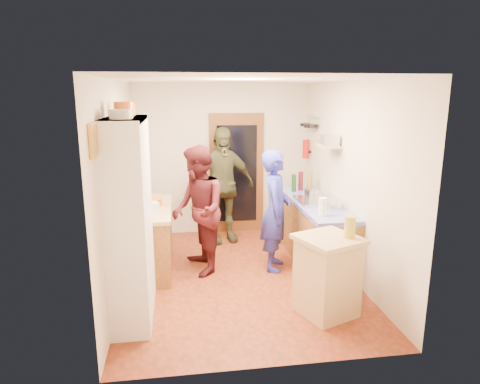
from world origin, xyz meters
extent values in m
cube|color=maroon|center=(0.00, 0.00, -0.01)|extent=(3.00, 4.00, 0.02)
cube|color=silver|center=(0.00, 0.00, 2.61)|extent=(3.00, 4.00, 0.02)
cube|color=beige|center=(0.00, 2.01, 1.30)|extent=(3.00, 0.02, 2.60)
cube|color=beige|center=(0.00, -2.01, 1.30)|extent=(3.00, 0.02, 2.60)
cube|color=beige|center=(-1.51, 0.00, 1.30)|extent=(0.02, 4.00, 2.60)
cube|color=beige|center=(1.51, 0.00, 1.30)|extent=(0.02, 4.00, 2.60)
cube|color=brown|center=(0.25, 1.97, 1.05)|extent=(0.95, 0.06, 2.10)
cube|color=black|center=(0.25, 1.94, 1.05)|extent=(0.70, 0.02, 1.70)
cube|color=white|center=(-1.30, -0.80, 1.10)|extent=(0.40, 1.20, 2.20)
cube|color=white|center=(-1.30, -0.80, 2.18)|extent=(0.40, 1.14, 0.04)
cylinder|color=white|center=(-1.30, -1.04, 2.25)|extent=(0.22, 0.22, 0.09)
cylinder|color=orange|center=(-1.30, -0.79, 2.28)|extent=(0.20, 0.20, 0.16)
cylinder|color=orange|center=(-1.30, -0.40, 2.27)|extent=(0.16, 0.16, 0.14)
cube|color=olive|center=(-1.20, 0.45, 0.42)|extent=(0.60, 1.40, 0.85)
cube|color=tan|center=(-1.20, 0.45, 0.88)|extent=(0.64, 1.44, 0.05)
cube|color=white|center=(-1.15, 0.04, 0.99)|extent=(0.26, 0.21, 0.17)
cylinder|color=white|center=(-1.25, 0.33, 0.98)|extent=(0.17, 0.17, 0.16)
cylinder|color=orange|center=(-1.12, 0.54, 0.95)|extent=(0.27, 0.27, 0.10)
cube|color=tan|center=(-1.18, 1.04, 0.91)|extent=(0.31, 0.23, 0.02)
cube|color=olive|center=(1.20, 0.50, 0.42)|extent=(0.60, 2.20, 0.84)
cube|color=#0710A3|center=(1.20, 0.50, 0.87)|extent=(0.62, 2.22, 0.06)
cube|color=silver|center=(1.20, 0.40, 0.92)|extent=(0.55, 0.58, 0.04)
cylinder|color=silver|center=(1.15, 0.49, 1.01)|extent=(0.20, 0.20, 0.13)
cylinder|color=#143F14|center=(1.05, 1.10, 1.04)|extent=(0.08, 0.08, 0.28)
cylinder|color=#591419|center=(1.18, 1.16, 1.05)|extent=(0.09, 0.09, 0.31)
cylinder|color=olive|center=(1.31, 1.09, 1.05)|extent=(0.08, 0.08, 0.31)
cylinder|color=white|center=(1.05, -0.28, 1.02)|extent=(0.13, 0.13, 0.24)
cylinder|color=silver|center=(1.30, 0.01, 0.95)|extent=(0.27, 0.27, 0.09)
cube|color=tan|center=(0.84, -1.12, 0.43)|extent=(0.71, 0.71, 0.86)
cube|color=tan|center=(0.84, -1.12, 0.89)|extent=(0.81, 0.81, 0.05)
cube|color=white|center=(0.78, -1.09, 0.90)|extent=(0.43, 0.39, 0.02)
cylinder|color=#AD9E2D|center=(1.05, -1.17, 1.03)|extent=(0.16, 0.16, 0.24)
cylinder|color=silver|center=(1.46, 1.52, 2.05)|extent=(0.02, 0.65, 0.02)
cylinder|color=black|center=(1.40, 1.35, 1.92)|extent=(0.18, 0.18, 0.05)
cylinder|color=black|center=(1.40, 1.55, 1.90)|extent=(0.16, 0.16, 0.05)
cylinder|color=black|center=(1.40, 1.75, 1.91)|extent=(0.17, 0.17, 0.05)
cube|color=tan|center=(1.37, 0.45, 1.70)|extent=(0.26, 0.42, 0.03)
cube|color=silver|center=(1.37, 0.45, 1.79)|extent=(0.25, 0.32, 0.15)
cube|color=black|center=(1.47, 1.70, 1.45)|extent=(0.06, 0.10, 0.04)
cylinder|color=red|center=(1.41, 1.70, 1.50)|extent=(0.11, 0.11, 0.32)
cube|color=gold|center=(-1.48, -1.55, 2.05)|extent=(0.03, 0.25, 0.30)
imported|color=#2A2F9D|center=(0.57, 0.20, 0.85)|extent=(0.56, 0.70, 1.69)
imported|color=#421317|center=(-0.50, 0.30, 0.88)|extent=(0.80, 0.96, 1.77)
imported|color=#3C3D23|center=(-0.06, 1.47, 0.96)|extent=(1.20, 0.70, 1.91)
camera|label=1|loc=(-0.76, -5.36, 2.46)|focal=32.00mm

